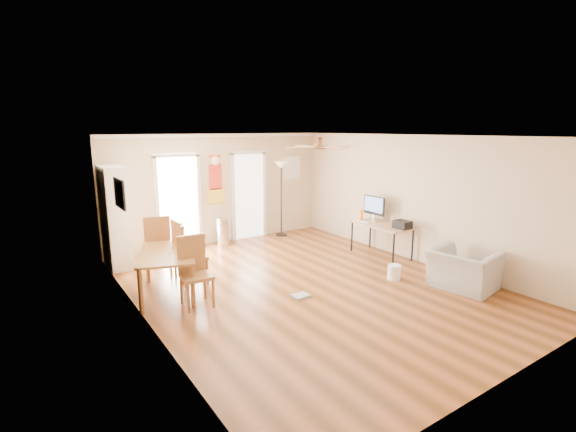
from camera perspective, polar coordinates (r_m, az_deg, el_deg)
floor at (r=7.47m, az=2.60°, el=-9.47°), size 7.00×7.00×0.00m
ceiling at (r=6.95m, az=2.81°, el=10.90°), size 5.50×7.00×0.00m
wall_back at (r=10.08m, az=-9.25°, el=3.68°), size 5.50×0.04×2.60m
wall_front at (r=4.86m, az=28.29°, el=-6.62°), size 5.50×0.04×2.60m
wall_left at (r=5.93m, az=-19.21°, el=-2.66°), size 0.04×7.00×2.60m
wall_right at (r=8.99m, az=16.94°, el=2.31°), size 0.04×7.00×2.60m
crown_molding at (r=6.95m, az=2.81°, el=10.57°), size 5.50×7.00×0.08m
kitchen_doorway at (r=9.72m, az=-14.79°, el=1.64°), size 0.90×0.10×2.10m
bathroom_doorway at (r=10.44m, az=-5.43°, el=2.67°), size 0.80×0.10×2.10m
wall_decal at (r=9.98m, az=-9.90°, el=5.02°), size 0.46×0.03×1.10m
ac_grille at (r=11.02m, az=0.53°, el=6.62°), size 0.50×0.04×0.60m
framed_poster at (r=7.20m, az=-22.14°, el=2.87°), size 0.04×0.66×0.48m
ceiling_fan at (r=6.72m, az=4.34°, el=9.39°), size 1.24×1.24×0.20m
bookshelf at (r=8.86m, az=-22.68°, el=-0.17°), size 0.65×0.98×2.01m
dining_table at (r=7.25m, az=-16.12°, el=-7.54°), size 1.32×1.67×0.73m
dining_chair_right_a at (r=7.80m, az=-13.46°, el=-4.55°), size 0.46×0.46×1.11m
dining_chair_right_b at (r=7.61m, az=-12.90°, el=-5.00°), size 0.51×0.51×1.09m
dining_chair_near at (r=6.62m, az=-12.48°, el=-7.59°), size 0.48×0.48×1.09m
dining_chair_far at (r=8.29m, az=-17.37°, el=-3.68°), size 0.59×0.59×1.14m
trash_can at (r=9.92m, az=-8.91°, el=-2.16°), size 0.39×0.39×0.66m
torchiere_lamp at (r=10.59m, az=-0.93°, el=2.34°), size 0.38×0.38×1.91m
computer_desk at (r=9.24m, az=12.64°, el=-3.24°), size 0.65×1.31×0.70m
imac at (r=9.40m, az=11.71°, el=1.00°), size 0.15×0.61×0.56m
keyboard at (r=9.34m, az=9.99°, el=-0.70°), size 0.24×0.42×0.01m
printer at (r=8.87m, az=15.42°, el=-1.13°), size 0.28×0.33×0.16m
orange_bottle at (r=9.46m, az=10.00°, el=0.14°), size 0.09×0.09×0.23m
wastebasket_a at (r=7.94m, az=14.36°, el=-7.47°), size 0.29×0.29×0.27m
floor_cloth at (r=6.97m, az=1.74°, el=-10.90°), size 0.28×0.23×0.04m
armchair at (r=7.82m, az=22.89°, el=-6.77°), size 1.08×1.19×0.69m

